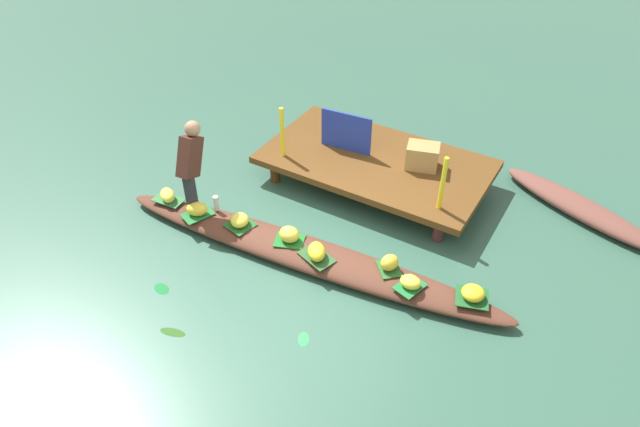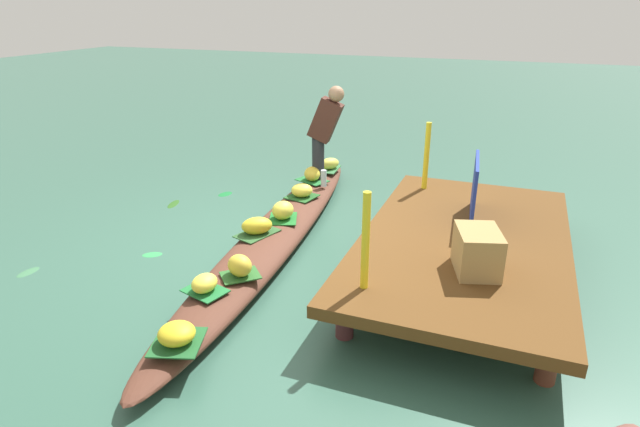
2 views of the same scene
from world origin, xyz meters
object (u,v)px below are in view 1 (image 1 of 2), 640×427
object	(u,v)px
banana_bunch_1	(168,195)
banana_bunch_4	(289,234)
banana_bunch_0	(317,252)
vendor_boat	(304,253)
banana_bunch_3	(390,263)
moored_boat	(580,208)
banana_bunch_2	(197,209)
produce_crate	(422,156)
banana_bunch_6	(410,282)
market_banner	(346,132)
banana_bunch_7	(473,293)
banana_bunch_5	(240,220)
vendor_person	(191,163)
water_bottle	(216,203)

from	to	relation	value
banana_bunch_1	banana_bunch_4	bearing A→B (deg)	4.77
banana_bunch_0	banana_bunch_4	bearing A→B (deg)	169.09
vendor_boat	banana_bunch_3	xyz separation A→B (m)	(1.07, 0.19, 0.21)
moored_boat	banana_bunch_2	size ratio (longest dim) A/B	8.42
moored_boat	produce_crate	bearing A→B (deg)	-142.48
banana_bunch_1	banana_bunch_3	xyz separation A→B (m)	(3.16, 0.34, 0.02)
banana_bunch_1	banana_bunch_6	world-z (taller)	banana_bunch_1
banana_bunch_0	market_banner	size ratio (longest dim) A/B	0.41
banana_bunch_2	banana_bunch_4	xyz separation A→B (m)	(1.32, 0.19, 0.01)
banana_bunch_6	banana_bunch_4	bearing A→B (deg)	-178.48
banana_bunch_2	banana_bunch_7	world-z (taller)	banana_bunch_2
banana_bunch_4	market_banner	bearing A→B (deg)	98.19
banana_bunch_2	banana_bunch_5	size ratio (longest dim) A/B	1.10
banana_bunch_3	banana_bunch_1	bearing A→B (deg)	-173.84
vendor_boat	banana_bunch_1	xyz separation A→B (m)	(-2.09, -0.15, 0.19)
banana_bunch_5	vendor_person	bearing A→B (deg)	178.24
vendor_boat	water_bottle	bearing A→B (deg)	173.78
banana_bunch_5	vendor_person	world-z (taller)	vendor_person
vendor_boat	produce_crate	world-z (taller)	produce_crate
moored_boat	banana_bunch_0	xyz separation A→B (m)	(-2.53, -2.81, 0.20)
banana_bunch_1	vendor_person	size ratio (longest dim) A/B	0.24
moored_boat	banana_bunch_2	xyz separation A→B (m)	(-4.30, -2.91, 0.20)
moored_boat	banana_bunch_1	bearing A→B (deg)	-128.63
banana_bunch_7	vendor_person	size ratio (longest dim) A/B	0.21
moored_boat	banana_bunch_3	size ratio (longest dim) A/B	10.32
banana_bunch_1	market_banner	size ratio (longest dim) A/B	0.39
vendor_boat	banana_bunch_5	distance (m)	0.94
moored_boat	market_banner	bearing A→B (deg)	-145.62
vendor_boat	banana_bunch_1	world-z (taller)	banana_bunch_1
banana_bunch_4	vendor_person	world-z (taller)	vendor_person
banana_bunch_0	water_bottle	size ratio (longest dim) A/B	1.46
vendor_person	market_banner	world-z (taller)	vendor_person
banana_bunch_2	banana_bunch_6	size ratio (longest dim) A/B	1.16
vendor_person	banana_bunch_1	bearing A→B (deg)	-167.51
banana_bunch_7	banana_bunch_2	bearing A→B (deg)	-173.04
banana_bunch_1	banana_bunch_4	size ratio (longest dim) A/B	1.15
banana_bunch_1	market_banner	bearing A→B (deg)	52.52
banana_bunch_6	market_banner	world-z (taller)	market_banner
banana_bunch_3	banana_bunch_7	distance (m)	1.00
vendor_boat	vendor_person	size ratio (longest dim) A/B	4.31
banana_bunch_4	banana_bunch_7	world-z (taller)	banana_bunch_4
vendor_boat	water_bottle	world-z (taller)	water_bottle
banana_bunch_1	water_bottle	size ratio (longest dim) A/B	1.40
banana_bunch_5	banana_bunch_6	size ratio (longest dim) A/B	1.05
banana_bunch_2	banana_bunch_7	bearing A→B (deg)	6.96
produce_crate	banana_bunch_5	bearing A→B (deg)	-125.96
banana_bunch_3	water_bottle	xyz separation A→B (m)	(-2.46, -0.16, 0.01)
water_bottle	banana_bunch_4	bearing A→B (deg)	-1.08
banana_bunch_4	banana_bunch_6	distance (m)	1.61
water_bottle	produce_crate	distance (m)	2.90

